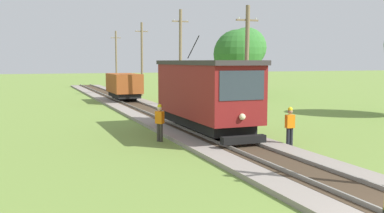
{
  "coord_description": "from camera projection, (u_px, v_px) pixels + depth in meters",
  "views": [
    {
      "loc": [
        -8.48,
        -6.53,
        3.79
      ],
      "look_at": [
        0.37,
        16.24,
        1.2
      ],
      "focal_mm": 40.31,
      "sensor_mm": 36.0,
      "label": 1
    }
  ],
  "objects": [
    {
      "name": "track_worker",
      "position": [
        290.0,
        125.0,
        18.93
      ],
      "size": [
        0.4,
        0.27,
        1.78
      ],
      "rotation": [
        0.0,
        0.0,
        -1.65
      ],
      "color": "black",
      "rests_on": "ground"
    },
    {
      "name": "freight_car",
      "position": [
        124.0,
        85.0,
        39.54
      ],
      "size": [
        2.4,
        5.2,
        2.31
      ],
      "color": "#93471E",
      "rests_on": "rail_right"
    },
    {
      "name": "red_tram",
      "position": [
        205.0,
        93.0,
        21.78
      ],
      "size": [
        2.6,
        8.54,
        4.79
      ],
      "color": "maroon",
      "rests_on": "rail_right"
    },
    {
      "name": "tree_right_near",
      "position": [
        246.0,
        48.0,
        53.65
      ],
      "size": [
        4.98,
        4.98,
        7.96
      ],
      "color": "#4C3823",
      "rests_on": "ground"
    },
    {
      "name": "tree_left_far",
      "position": [
        238.0,
        54.0,
        44.25
      ],
      "size": [
        5.06,
        5.06,
        7.02
      ],
      "color": "#4C3823",
      "rests_on": "ground"
    },
    {
      "name": "second_worker",
      "position": [
        160.0,
        121.0,
        20.24
      ],
      "size": [
        0.42,
        0.45,
        1.78
      ],
      "rotation": [
        0.0,
        0.0,
        -2.49
      ],
      "color": "#38332D",
      "rests_on": "ground"
    },
    {
      "name": "utility_pole_near_tram",
      "position": [
        247.0,
        65.0,
        24.77
      ],
      "size": [
        1.4,
        0.37,
        6.94
      ],
      "color": "#7A664C",
      "rests_on": "ground"
    },
    {
      "name": "utility_pole_distant",
      "position": [
        116.0,
        59.0,
        59.68
      ],
      "size": [
        1.4,
        0.28,
        7.93
      ],
      "color": "#7A664C",
      "rests_on": "ground"
    },
    {
      "name": "utility_pole_far",
      "position": [
        142.0,
        59.0,
        46.69
      ],
      "size": [
        1.4,
        0.38,
        7.93
      ],
      "color": "#7A664C",
      "rests_on": "ground"
    },
    {
      "name": "utility_pole_mid",
      "position": [
        180.0,
        58.0,
        35.2
      ],
      "size": [
        1.4,
        0.42,
        7.94
      ],
      "color": "#7A664C",
      "rests_on": "ground"
    }
  ]
}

